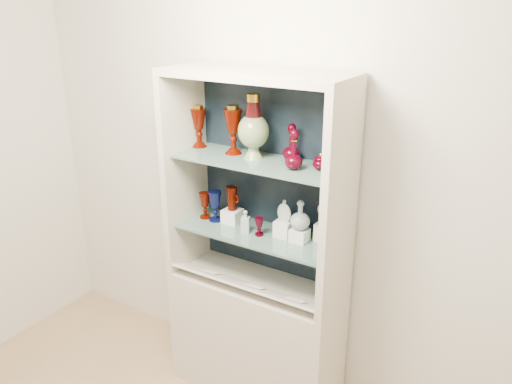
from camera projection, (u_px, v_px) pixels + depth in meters
The scene contains 30 objects.
wall_back at pixel (276, 164), 2.81m from camera, with size 3.50×0.02×2.80m, color beige.
cabinet_base at pixel (256, 336), 3.00m from camera, with size 1.00×0.40×0.75m, color beige.
cabinet_back_panel at pixel (274, 178), 2.81m from camera, with size 0.98×0.02×1.15m, color black.
cabinet_side_left at pixel (186, 173), 2.90m from camera, with size 0.04×0.40×1.15m, color beige.
cabinet_side_right at pixel (340, 205), 2.43m from camera, with size 0.04×0.40×1.15m, color beige.
cabinet_top_cap at pixel (256, 74), 2.45m from camera, with size 1.00×0.40×0.04m, color beige.
shelf_lower at pixel (258, 234), 2.78m from camera, with size 0.92×0.34×0.01m, color slate.
shelf_upper at pixel (258, 162), 2.63m from camera, with size 0.92×0.34×0.01m, color slate.
label_ledge at pixel (246, 285), 2.77m from camera, with size 0.92×0.18×0.01m, color beige.
label_card_0 at pixel (211, 272), 2.88m from camera, with size 0.10×0.07×0.00m, color white.
label_card_1 at pixel (255, 286), 2.73m from camera, with size 0.10×0.07×0.00m, color white.
label_card_2 at pixel (296, 300), 2.61m from camera, with size 0.10×0.07×0.00m, color white.
pedestal_lamp_left at pixel (199, 126), 2.84m from camera, with size 0.09×0.09×0.24m, color #4E0B00, non-canonical shape.
pedestal_lamp_right at pixel (233, 130), 2.71m from camera, with size 0.10×0.10×0.27m, color #4E0B00, non-canonical shape.
enamel_urn at pixel (253, 127), 2.61m from camera, with size 0.17×0.17×0.34m, color #0B4418, non-canonical shape.
ruby_decanter_a at pixel (294, 147), 2.45m from camera, with size 0.09×0.09×0.23m, color #40000E, non-canonical shape.
ruby_decanter_b at pixel (292, 141), 2.59m from camera, with size 0.09×0.09×0.21m, color #40000E, non-canonical shape.
lidded_bowl at pixel (321, 161), 2.47m from camera, with size 0.08×0.08×0.09m, color #40000E, non-canonical shape.
cobalt_goblet at pixel (215, 206), 2.90m from camera, with size 0.08×0.08×0.18m, color #060C38, non-canonical shape.
ruby_goblet_tall at pixel (205, 205), 2.95m from camera, with size 0.07×0.07×0.16m, color #4E0B00, non-canonical shape.
ruby_goblet_small at pixel (259, 227), 2.73m from camera, with size 0.05×0.05×0.10m, color #40000E, non-canonical shape.
riser_ruby_pitcher at pixel (232, 216), 2.90m from camera, with size 0.10×0.10×0.08m, color silver.
ruby_pitcher at pixel (232, 198), 2.86m from camera, with size 0.11×0.07×0.14m, color #4E0B00, non-canonical shape.
clear_square_bottle at pixel (246, 221), 2.76m from camera, with size 0.05×0.05×0.13m, color #93A3A9, non-canonical shape.
riser_flat_flask at pixel (284, 228), 2.72m from camera, with size 0.09×0.09×0.09m, color silver.
flat_flask at pixel (284, 210), 2.68m from camera, with size 0.09×0.04×0.12m, color silver, non-canonical shape.
riser_clear_round_decanter at pixel (300, 235), 2.67m from camera, with size 0.09×0.09×0.07m, color silver.
clear_round_decanter at pixel (300, 216), 2.63m from camera, with size 0.11×0.11×0.16m, color #93A3A9, non-canonical shape.
riser_cameo_medallion at pixel (323, 232), 2.67m from camera, with size 0.08×0.08×0.10m, color silver.
cameo_medallion at pixel (324, 211), 2.62m from camera, with size 0.12×0.04×0.14m, color black, non-canonical shape.
Camera 1 is at (1.31, -0.60, 2.25)m, focal length 35.00 mm.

